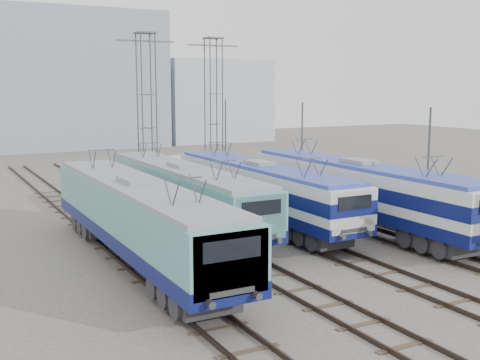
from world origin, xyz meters
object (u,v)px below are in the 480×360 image
(catenary_tower_east, at_px, (214,104))
(locomotive_center_left, at_px, (184,192))
(locomotive_far_right, at_px, (361,188))
(mast_rear, at_px, (226,139))
(mast_front, at_px, (428,173))
(catenary_tower_west, at_px, (147,106))
(locomotive_far_left, at_px, (139,216))
(mast_mid, at_px, (302,152))
(locomotive_center_right, at_px, (261,187))

(catenary_tower_east, bearing_deg, locomotive_center_left, -121.29)
(locomotive_far_right, xyz_separation_m, mast_rear, (1.85, 20.76, 1.14))
(catenary_tower_east, xyz_separation_m, mast_front, (2.10, -22.00, -3.14))
(mast_rear, bearing_deg, catenary_tower_west, -155.06)
(locomotive_far_left, bearing_deg, catenary_tower_west, 69.26)
(locomotive_far_right, xyz_separation_m, mast_mid, (1.85, 8.76, 1.14))
(mast_rear, bearing_deg, mast_mid, -90.00)
(catenary_tower_east, bearing_deg, mast_mid, -78.14)
(mast_mid, height_order, mast_rear, same)
(locomotive_center_left, bearing_deg, mast_front, -35.02)
(locomotive_center_left, relative_size, mast_mid, 2.54)
(locomotive_center_left, xyz_separation_m, mast_mid, (10.85, 4.40, 1.29))
(locomotive_far_right, relative_size, mast_front, 2.65)
(locomotive_far_left, xyz_separation_m, mast_rear, (15.35, 21.82, 1.17))
(catenary_tower_west, xyz_separation_m, mast_mid, (8.60, -8.00, -3.14))
(locomotive_center_right, bearing_deg, locomotive_far_right, -37.96)
(locomotive_far_left, bearing_deg, locomotive_center_right, 26.92)
(locomotive_center_left, height_order, mast_front, mast_front)
(locomotive_far_right, bearing_deg, mast_front, -60.26)
(locomotive_far_left, bearing_deg, locomotive_far_right, 4.48)
(locomotive_far_left, distance_m, mast_front, 15.55)
(locomotive_center_left, bearing_deg, locomotive_center_right, -10.76)
(catenary_tower_west, bearing_deg, locomotive_center_right, -80.36)
(mast_front, height_order, mast_rear, same)
(locomotive_far_right, height_order, mast_rear, mast_rear)
(locomotive_center_left, xyz_separation_m, mast_front, (10.85, -7.60, 1.29))
(catenary_tower_west, relative_size, catenary_tower_east, 1.00)
(mast_rear, bearing_deg, mast_front, -90.00)
(locomotive_far_right, distance_m, mast_front, 3.90)
(locomotive_far_left, relative_size, mast_rear, 2.67)
(locomotive_center_right, height_order, locomotive_far_right, locomotive_far_right)
(catenary_tower_west, height_order, mast_rear, catenary_tower_west)
(locomotive_far_left, xyz_separation_m, mast_front, (15.35, -2.18, 1.17))
(catenary_tower_east, distance_m, mast_mid, 10.69)
(locomotive_far_left, relative_size, catenary_tower_east, 1.56)
(locomotive_center_right, relative_size, catenary_tower_east, 1.46)
(mast_front, xyz_separation_m, mast_mid, (0.00, 12.00, 0.00))
(locomotive_far_left, relative_size, catenary_tower_west, 1.56)
(locomotive_center_right, distance_m, mast_rear, 18.43)
(locomotive_center_right, bearing_deg, mast_front, -46.74)
(locomotive_far_left, height_order, locomotive_far_right, locomotive_far_left)
(locomotive_center_left, relative_size, catenary_tower_east, 1.48)
(locomotive_center_right, height_order, mast_rear, mast_rear)
(locomotive_center_right, relative_size, mast_front, 2.50)
(locomotive_far_left, distance_m, locomotive_center_left, 7.05)
(locomotive_center_left, xyz_separation_m, locomotive_center_right, (4.50, -0.85, 0.03))
(mast_front, bearing_deg, catenary_tower_west, 113.27)
(locomotive_center_left, distance_m, locomotive_center_right, 4.58)
(locomotive_center_right, relative_size, mast_rear, 2.50)
(mast_mid, xyz_separation_m, mast_rear, (0.00, 12.00, 0.00))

